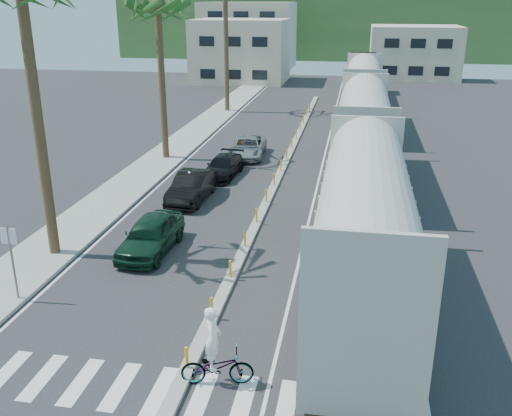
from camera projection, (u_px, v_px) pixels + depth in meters
The scene contains 15 objects.
ground at pixel (196, 352), 17.90m from camera, with size 140.00×140.00×0.00m, color #28282B.
sidewalk at pixel (176, 147), 42.37m from camera, with size 3.00×90.00×0.15m, color gray.
rails at pixel (361, 146), 42.97m from camera, with size 1.56×100.00×0.06m.
median at pixel (281, 172), 36.33m from camera, with size 0.45×60.00×0.85m.
crosswalk at pixel (177, 393), 16.05m from camera, with size 14.00×2.20×0.01m, color silver.
lane_markings at pixel (261, 152), 41.37m from camera, with size 9.42×90.00×0.01m.
freight_train at pixel (363, 119), 38.03m from camera, with size 3.00×60.94×5.85m.
street_sign at pixel (11, 252), 20.26m from camera, with size 0.60×0.08×3.00m.
buildings at pixel (285, 43), 83.69m from camera, with size 38.00×27.00×10.00m.
hillside at pixel (337, 24), 108.29m from camera, with size 80.00×20.00×12.00m, color #385628.
car_lead at pixel (151, 235), 24.81m from camera, with size 2.03×4.73×1.59m, color #103220.
car_second at pixel (192, 187), 31.21m from camera, with size 1.84×4.82×1.57m, color black.
car_third at pixel (223, 167), 35.45m from camera, with size 2.15×4.56×1.29m, color black.
car_rear at pixel (248, 147), 39.93m from camera, with size 2.59×5.09×1.38m, color #A0A2A5.
cyclist at pixel (216, 360), 16.22m from camera, with size 1.50×2.36×2.46m.
Camera 1 is at (4.49, -14.68, 10.44)m, focal length 40.00 mm.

